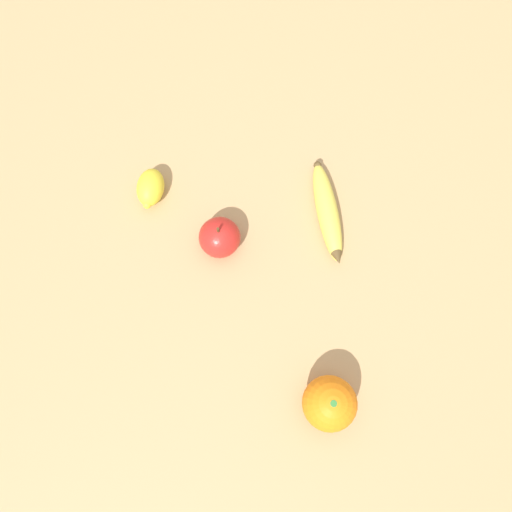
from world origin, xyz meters
The scene contains 5 objects.
ground_plane centered at (0.00, 0.00, 0.00)m, with size 3.00×3.00×0.00m, color tan.
banana centered at (0.07, -0.06, 0.02)m, with size 0.19×0.10×0.04m.
orange centered at (-0.25, -0.11, 0.04)m, with size 0.08×0.08×0.08m.
apple centered at (-0.02, 0.11, 0.03)m, with size 0.07×0.07×0.08m.
lemon centered at (0.05, 0.25, 0.02)m, with size 0.08×0.05×0.05m.
Camera 1 is at (-0.26, 0.00, 0.82)m, focal length 35.00 mm.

